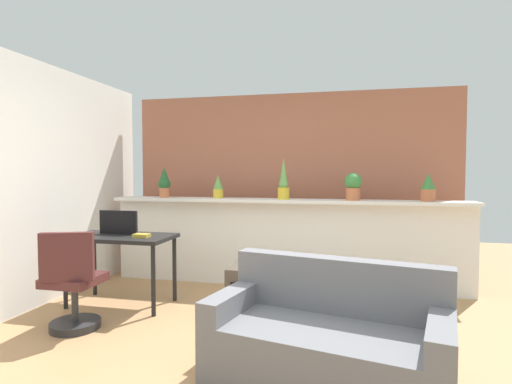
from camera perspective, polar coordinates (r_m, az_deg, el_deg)
name	(u,v)px	position (r m, az deg, el deg)	size (l,w,h in m)	color
ground_plane	(243,356)	(3.39, -1.86, -22.04)	(12.00, 12.00, 0.00)	tan
divider_wall	(283,244)	(5.12, 3.87, -7.33)	(4.43, 0.16, 1.05)	white
plant_shelf	(283,201)	(5.01, 3.82, -1.24)	(4.43, 0.37, 0.04)	white
brick_wall_behind	(290,185)	(5.63, 4.85, 1.00)	(4.43, 0.10, 2.50)	#AD664C
side_wall_left	(13,185)	(4.69, -31.03, 0.88)	(0.12, 4.40, 2.60)	white
potted_plant_0	(164,182)	(5.44, -12.78, 1.32)	(0.16, 0.16, 0.40)	#C66B42
potted_plant_1	(218,186)	(5.22, -5.36, 0.79)	(0.13, 0.13, 0.30)	gold
potted_plant_2	(284,182)	(4.97, 3.90, 1.41)	(0.14, 0.14, 0.51)	gold
potted_plant_3	(353,186)	(4.92, 13.50, 0.87)	(0.20, 0.20, 0.32)	#C66B42
potted_plant_4	(428,187)	(5.03, 23.06, 0.61)	(0.16, 0.16, 0.32)	#C66B42
desk	(121,243)	(4.60, -18.45, -6.84)	(1.10, 0.60, 0.75)	black
tv_monitor	(118,222)	(4.68, -18.78, -4.05)	(0.44, 0.04, 0.26)	black
office_chair	(73,288)	(4.06, -24.40, -12.22)	(0.50, 0.51, 0.91)	#262628
side_cube_shelf	(250,292)	(4.10, -0.88, -13.84)	(0.40, 0.41, 0.50)	#4C4238
vase_on_shelf	(253,257)	(4.06, -0.40, -9.16)	(0.08, 0.08, 0.17)	silver
book_on_desk	(142,236)	(4.39, -15.80, -5.92)	(0.16, 0.11, 0.04)	gold
couch	(328,341)	(2.96, 10.04, -19.93)	(1.69, 1.09, 0.80)	slate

